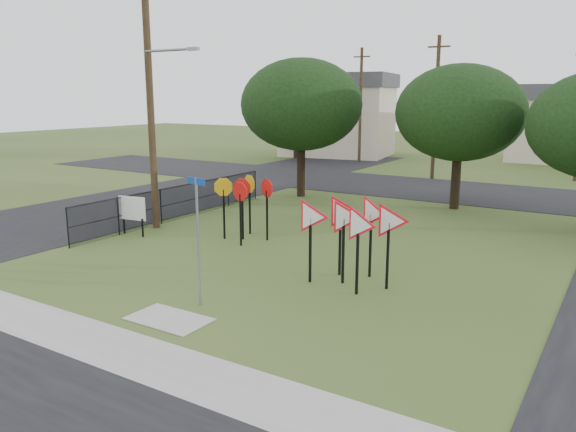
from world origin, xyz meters
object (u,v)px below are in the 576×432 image
(stop_sign_cluster, at_px, (245,194))
(info_board, at_px, (132,210))
(street_name_sign, at_px, (198,234))
(yield_sign_cluster, at_px, (352,221))

(stop_sign_cluster, relative_size, info_board, 1.53)
(street_name_sign, distance_m, yield_sign_cluster, 4.46)
(street_name_sign, relative_size, info_board, 2.18)
(street_name_sign, distance_m, stop_sign_cluster, 6.83)
(yield_sign_cluster, height_order, info_board, yield_sign_cluster)
(stop_sign_cluster, height_order, info_board, stop_sign_cluster)
(street_name_sign, bearing_deg, yield_sign_cluster, 55.03)
(stop_sign_cluster, relative_size, yield_sign_cluster, 0.73)
(stop_sign_cluster, xyz_separation_m, info_board, (-4.07, -1.80, -0.73))
(street_name_sign, distance_m, info_board, 8.37)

